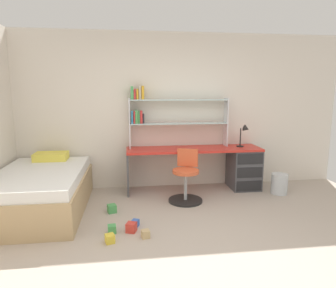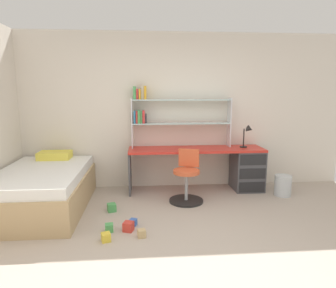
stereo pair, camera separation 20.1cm
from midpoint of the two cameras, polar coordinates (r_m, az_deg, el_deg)
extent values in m
cube|color=#B2A393|center=(3.34, 4.09, -20.13)|extent=(6.10, 5.62, 0.02)
cube|color=silver|center=(5.21, -0.85, 6.21)|extent=(6.10, 0.06, 2.64)
cube|color=red|center=(5.03, 3.84, -1.00)|extent=(2.25, 0.55, 0.04)
cube|color=#4C4C51|center=(5.35, 13.16, -4.57)|extent=(0.48, 0.52, 0.69)
cube|color=#4C4C51|center=(5.02, -8.78, -5.37)|extent=(0.03, 0.50, 0.69)
cube|color=black|center=(5.17, 14.09, -7.74)|extent=(0.43, 0.01, 0.17)
cube|color=black|center=(5.11, 14.20, -5.30)|extent=(0.43, 0.01, 0.17)
cube|color=black|center=(5.05, 14.31, -2.79)|extent=(0.43, 0.01, 0.17)
cube|color=silver|center=(5.02, -8.46, 3.91)|extent=(0.02, 0.22, 0.83)
cube|color=silver|center=(5.26, 9.88, 4.13)|extent=(0.02, 0.22, 0.83)
cube|color=silver|center=(5.08, 0.92, 3.96)|extent=(1.63, 0.22, 0.02)
cube|color=silver|center=(5.05, 0.93, 8.40)|extent=(1.63, 0.22, 0.02)
cube|color=#338CBF|center=(5.01, -8.00, 5.08)|extent=(0.03, 0.15, 0.20)
cube|color=red|center=(5.01, -7.57, 5.06)|extent=(0.02, 0.17, 0.20)
cube|color=#4CA559|center=(5.01, -7.17, 5.16)|extent=(0.04, 0.18, 0.22)
cube|color=#4CA559|center=(5.01, -6.74, 5.09)|extent=(0.02, 0.15, 0.20)
cube|color=red|center=(5.01, -6.27, 5.14)|extent=(0.04, 0.15, 0.21)
cube|color=#26262D|center=(5.02, -5.86, 4.84)|extent=(0.02, 0.12, 0.16)
cube|color=#4CA559|center=(5.00, -8.02, 9.61)|extent=(0.04, 0.14, 0.21)
cube|color=red|center=(5.00, -7.50, 9.39)|extent=(0.03, 0.16, 0.17)
cube|color=gold|center=(5.00, -7.02, 9.39)|extent=(0.03, 0.20, 0.17)
cube|color=beige|center=(5.00, -6.51, 9.70)|extent=(0.04, 0.14, 0.22)
cube|color=gold|center=(5.00, -6.01, 9.69)|extent=(0.04, 0.20, 0.22)
cylinder|color=black|center=(5.26, 12.48, -0.41)|extent=(0.12, 0.12, 0.02)
cylinder|color=black|center=(5.24, 12.54, 1.29)|extent=(0.02, 0.02, 0.30)
cone|color=black|center=(5.20, 13.62, 2.86)|extent=(0.12, 0.11, 0.13)
cylinder|color=black|center=(4.67, 2.08, -10.66)|extent=(0.52, 0.52, 0.03)
cylinder|color=#A5A8AD|center=(4.60, 2.10, -8.23)|extent=(0.05, 0.05, 0.45)
cylinder|color=#D85933|center=(4.53, 2.12, -5.24)|extent=(0.40, 0.40, 0.05)
cube|color=#D85933|center=(4.66, 2.53, -2.59)|extent=(0.31, 0.15, 0.28)
cube|color=tan|center=(4.63, -24.21, -9.07)|extent=(1.18, 1.86, 0.44)
cube|color=white|center=(4.55, -24.47, -5.58)|extent=(1.12, 1.80, 0.14)
cube|color=#EAD84C|center=(5.15, -22.40, -2.20)|extent=(0.50, 0.32, 0.12)
cylinder|color=silver|center=(5.25, 19.38, -7.16)|extent=(0.26, 0.26, 0.33)
cube|color=#479E51|center=(4.35, -11.96, -11.93)|extent=(0.14, 0.14, 0.11)
cube|color=#3860B7|center=(3.90, -7.73, -14.67)|extent=(0.11, 0.11, 0.08)
cube|color=red|center=(3.76, -8.56, -15.41)|extent=(0.14, 0.14, 0.11)
cube|color=tan|center=(3.61, -5.96, -16.66)|extent=(0.11, 0.11, 0.09)
cube|color=gold|center=(3.57, -12.65, -17.16)|extent=(0.12, 0.12, 0.10)
cube|color=#479E51|center=(3.78, -12.17, -15.54)|extent=(0.11, 0.11, 0.10)
camera|label=1|loc=(0.10, -91.36, -0.24)|focal=32.05mm
camera|label=2|loc=(0.10, 88.64, 0.24)|focal=32.05mm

